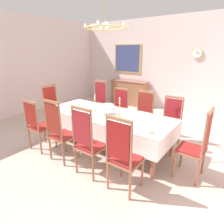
{
  "coord_description": "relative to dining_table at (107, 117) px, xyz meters",
  "views": [
    {
      "loc": [
        2.27,
        -2.79,
        1.98
      ],
      "look_at": [
        0.11,
        0.14,
        0.79
      ],
      "focal_mm": 30.19,
      "sensor_mm": 36.0,
      "label": 1
    }
  ],
  "objects": [
    {
      "name": "ground",
      "position": [
        0.0,
        -0.1,
        -0.69
      ],
      "size": [
        7.26,
        7.16,
        0.04
      ],
      "primitive_type": "cube",
      "color": "#C5AC9D"
    },
    {
      "name": "back_wall",
      "position": [
        0.0,
        3.52,
        0.86
      ],
      "size": [
        7.26,
        0.08,
        3.06
      ],
      "primitive_type": "cube",
      "color": "silver",
      "rests_on": "ground"
    },
    {
      "name": "left_wall",
      "position": [
        -3.67,
        -0.1,
        0.86
      ],
      "size": [
        0.08,
        7.16,
        3.06
      ],
      "primitive_type": "cube",
      "color": "silver",
      "rests_on": "ground"
    },
    {
      "name": "dining_table",
      "position": [
        0.0,
        0.0,
        0.0
      ],
      "size": [
        2.72,
        1.05,
        0.74
      ],
      "color": "#986240",
      "rests_on": "ground"
    },
    {
      "name": "tablecloth",
      "position": [
        0.0,
        0.0,
        -0.02
      ],
      "size": [
        2.74,
        1.07,
        0.36
      ],
      "color": "white",
      "rests_on": "dining_table"
    },
    {
      "name": "chair_south_a",
      "position": [
        -1.04,
        -0.93,
        -0.11
      ],
      "size": [
        0.44,
        0.42,
        1.07
      ],
      "color": "#9B563C",
      "rests_on": "ground"
    },
    {
      "name": "chair_north_a",
      "position": [
        -1.04,
        0.94,
        -0.07
      ],
      "size": [
        0.44,
        0.42,
        1.22
      ],
      "rotation": [
        0.0,
        0.0,
        3.14
      ],
      "color": "#985B4B",
      "rests_on": "ground"
    },
    {
      "name": "chair_south_b",
      "position": [
        -0.35,
        -0.94,
        -0.08
      ],
      "size": [
        0.44,
        0.42,
        1.19
      ],
      "color": "olive",
      "rests_on": "ground"
    },
    {
      "name": "chair_north_b",
      "position": [
        -0.35,
        0.93,
        -0.11
      ],
      "size": [
        0.44,
        0.42,
        1.08
      ],
      "rotation": [
        0.0,
        0.0,
        3.14
      ],
      "color": "#97573A",
      "rests_on": "ground"
    },
    {
      "name": "chair_south_c",
      "position": [
        0.35,
        -0.94,
        -0.07
      ],
      "size": [
        0.44,
        0.42,
        1.2
      ],
      "color": "#9B593A",
      "rests_on": "ground"
    },
    {
      "name": "chair_north_c",
      "position": [
        0.35,
        0.93,
        -0.11
      ],
      "size": [
        0.44,
        0.42,
        1.09
      ],
      "rotation": [
        0.0,
        0.0,
        3.14
      ],
      "color": "olive",
      "rests_on": "ground"
    },
    {
      "name": "chair_south_d",
      "position": [
        1.02,
        -0.93,
        -0.08
      ],
      "size": [
        0.44,
        0.42,
        1.18
      ],
      "color": "#935C49",
      "rests_on": "ground"
    },
    {
      "name": "chair_north_d",
      "position": [
        1.02,
        0.93,
        -0.12
      ],
      "size": [
        0.44,
        0.42,
        1.05
      ],
      "rotation": [
        0.0,
        0.0,
        3.14
      ],
      "color": "#9D6847",
      "rests_on": "ground"
    },
    {
      "name": "chair_head_west",
      "position": [
        -1.77,
        0.0,
        -0.09
      ],
      "size": [
        0.42,
        0.44,
        1.16
      ],
      "rotation": [
        0.0,
        0.0,
        -1.57
      ],
      "color": "#9B6848",
      "rests_on": "ground"
    },
    {
      "name": "chair_head_east",
      "position": [
        1.77,
        0.0,
        -0.08
      ],
      "size": [
        0.42,
        0.44,
        1.18
      ],
      "rotation": [
        0.0,
        0.0,
        1.57
      ],
      "color": "#9A6440",
      "rests_on": "ground"
    },
    {
      "name": "soup_tureen",
      "position": [
        0.02,
        0.0,
        0.19
      ],
      "size": [
        0.31,
        0.31,
        0.25
      ],
      "color": "white",
      "rests_on": "tablecloth"
    },
    {
      "name": "candlestick_west",
      "position": [
        -0.32,
        0.0,
        0.23
      ],
      "size": [
        0.07,
        0.07,
        0.37
      ],
      "color": "gold",
      "rests_on": "tablecloth"
    },
    {
      "name": "candlestick_east",
      "position": [
        0.32,
        0.0,
        0.23
      ],
      "size": [
        0.07,
        0.07,
        0.39
      ],
      "color": "gold",
      "rests_on": "tablecloth"
    },
    {
      "name": "bowl_near_left",
      "position": [
        1.07,
        -0.34,
        0.09
      ],
      "size": [
        0.18,
        0.18,
        0.04
      ],
      "color": "white",
      "rests_on": "tablecloth"
    },
    {
      "name": "bowl_near_right",
      "position": [
        -0.24,
        0.37,
        0.1
      ],
      "size": [
        0.19,
        0.19,
        0.04
      ],
      "color": "white",
      "rests_on": "tablecloth"
    },
    {
      "name": "spoon_primary",
      "position": [
        1.19,
        -0.32,
        0.08
      ],
      "size": [
        0.04,
        0.18,
        0.01
      ],
      "rotation": [
        0.0,
        0.0,
        0.12
      ],
      "color": "gold",
      "rests_on": "tablecloth"
    },
    {
      "name": "spoon_secondary",
      "position": [
        -0.36,
        0.39,
        0.08
      ],
      "size": [
        0.06,
        0.17,
        0.01
      ],
      "rotation": [
        0.0,
        0.0,
        -0.27
      ],
      "color": "gold",
      "rests_on": "tablecloth"
    },
    {
      "name": "sideboard",
      "position": [
        -1.41,
        3.2,
        -0.22
      ],
      "size": [
        1.44,
        0.48,
        0.9
      ],
      "rotation": [
        0.0,
        0.0,
        3.14
      ],
      "color": "#956041",
      "rests_on": "ground"
    },
    {
      "name": "mounted_clock",
      "position": [
        0.81,
        3.45,
        1.24
      ],
      "size": [
        0.31,
        0.06,
        0.31
      ],
      "color": "#D1B251"
    },
    {
      "name": "framed_painting",
      "position": [
        -1.69,
        3.45,
        1.03
      ],
      "size": [
        1.13,
        0.05,
        1.05
      ],
      "color": "#D1B251"
    },
    {
      "name": "chandelier",
      "position": [
        -0.0,
        0.0,
        1.7
      ],
      "size": [
        0.78,
        0.77,
        0.66
      ],
      "color": "gold"
    }
  ]
}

